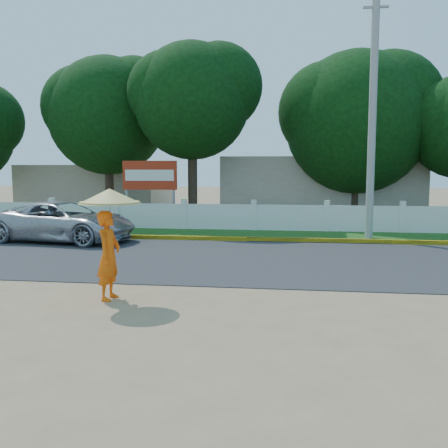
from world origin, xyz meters
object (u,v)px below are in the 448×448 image
monk_with_parasol (109,228)px  billboard (150,179)px  vehicle (64,222)px  utility_pole (373,115)px

monk_with_parasol → billboard: 12.88m
vehicle → billboard: bearing=-9.8°
utility_pole → monk_with_parasol: utility_pole is taller
vehicle → billboard: size_ratio=1.74×
vehicle → utility_pole: bearing=-70.2°
utility_pole → monk_with_parasol: 11.98m
utility_pole → billboard: 9.99m
utility_pole → monk_with_parasol: bearing=-123.7°
utility_pole → vehicle: 11.80m
utility_pole → billboard: bearing=162.5°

